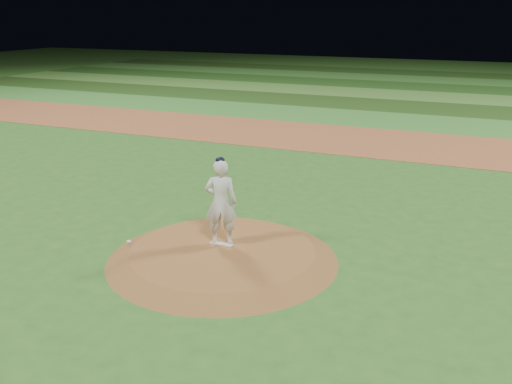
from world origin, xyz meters
name	(u,v)px	position (x,y,z in m)	size (l,w,h in m)	color
ground	(223,259)	(0.00, 0.00, 0.00)	(120.00, 120.00, 0.00)	#2C601F
infield_dirt_band	(361,141)	(0.00, 14.00, 0.01)	(70.00, 6.00, 0.02)	#96532E
outfield_stripe_0	(385,120)	(0.00, 19.50, 0.01)	(70.00, 5.00, 0.02)	#357A2C
outfield_stripe_1	(402,106)	(0.00, 24.50, 0.01)	(70.00, 5.00, 0.02)	#204315
outfield_stripe_2	(414,95)	(0.00, 29.50, 0.01)	(70.00, 5.00, 0.02)	#417C2D
outfield_stripe_3	(424,87)	(0.00, 34.50, 0.01)	(70.00, 5.00, 0.02)	#1E4A17
outfield_stripe_4	(433,80)	(0.00, 39.50, 0.01)	(70.00, 5.00, 0.02)	#347129
outfield_stripe_5	(440,74)	(0.00, 44.50, 0.01)	(70.00, 5.00, 0.02)	#204416
pitchers_mound	(223,254)	(0.00, 0.00, 0.12)	(5.50, 5.50, 0.25)	brown
pitching_rubber	(222,244)	(-0.16, 0.26, 0.26)	(0.59, 0.15, 0.03)	silver
rosin_bag	(129,241)	(-2.30, -0.54, 0.28)	(0.11, 0.11, 0.06)	white
pitcher_on_mound	(221,202)	(-0.20, 0.35, 1.32)	(0.89, 0.72, 2.17)	silver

